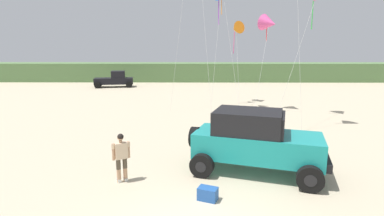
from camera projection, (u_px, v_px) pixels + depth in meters
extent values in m
cube|color=#567A47|center=(174.00, 72.00, 44.45)|extent=(90.00, 6.53, 2.64)
cube|color=teal|center=(257.00, 145.00, 10.43)|extent=(4.75, 3.08, 0.90)
cube|color=teal|center=(307.00, 140.00, 9.86)|extent=(1.56, 1.95, 0.12)
cube|color=black|center=(248.00, 122.00, 10.38)|extent=(2.72, 2.37, 0.80)
cube|color=black|center=(283.00, 125.00, 10.02)|extent=(0.60, 1.62, 0.72)
cube|color=black|center=(326.00, 160.00, 9.79)|extent=(0.73, 1.78, 0.28)
cylinder|color=black|center=(195.00, 137.00, 11.12)|extent=(0.52, 0.83, 0.77)
cylinder|color=black|center=(307.00, 157.00, 10.97)|extent=(0.89, 0.54, 0.84)
cylinder|color=black|center=(307.00, 157.00, 10.97)|extent=(0.46, 0.42, 0.38)
cylinder|color=black|center=(310.00, 179.00, 9.05)|extent=(0.89, 0.54, 0.84)
cylinder|color=black|center=(310.00, 179.00, 9.05)|extent=(0.46, 0.42, 0.38)
cylinder|color=black|center=(216.00, 147.00, 12.04)|extent=(0.89, 0.54, 0.84)
cylinder|color=black|center=(216.00, 147.00, 12.04)|extent=(0.46, 0.42, 0.38)
cylinder|color=black|center=(202.00, 166.00, 10.11)|extent=(0.89, 0.54, 0.84)
cylinder|color=black|center=(202.00, 166.00, 10.11)|extent=(0.46, 0.42, 0.38)
cylinder|color=tan|center=(119.00, 175.00, 9.76)|extent=(0.14, 0.14, 0.49)
cylinder|color=#4C4233|center=(118.00, 164.00, 9.68)|extent=(0.15, 0.15, 0.36)
cube|color=silver|center=(119.00, 180.00, 9.83)|extent=(0.22, 0.28, 0.10)
cylinder|color=tan|center=(125.00, 174.00, 9.86)|extent=(0.14, 0.14, 0.49)
cylinder|color=#4C4233|center=(125.00, 163.00, 9.79)|extent=(0.15, 0.15, 0.36)
cube|color=silver|center=(125.00, 179.00, 9.93)|extent=(0.22, 0.28, 0.10)
cube|color=beige|center=(121.00, 150.00, 9.65)|extent=(0.48, 0.42, 0.54)
cylinder|color=tan|center=(113.00, 152.00, 9.53)|extent=(0.09, 0.09, 0.56)
cylinder|color=beige|center=(113.00, 146.00, 9.49)|extent=(0.11, 0.11, 0.16)
cylinder|color=tan|center=(129.00, 150.00, 9.77)|extent=(0.09, 0.09, 0.56)
cylinder|color=beige|center=(128.00, 144.00, 9.73)|extent=(0.11, 0.11, 0.16)
cylinder|color=tan|center=(121.00, 141.00, 9.59)|extent=(0.10, 0.10, 0.08)
sphere|color=tan|center=(120.00, 137.00, 9.56)|extent=(0.21, 0.21, 0.21)
sphere|color=black|center=(121.00, 137.00, 9.55)|extent=(0.21, 0.21, 0.21)
cube|color=#23519E|center=(208.00, 194.00, 8.59)|extent=(0.65, 0.54, 0.38)
cube|color=black|center=(114.00, 81.00, 36.03)|extent=(4.88, 2.75, 0.76)
cube|color=black|center=(118.00, 74.00, 35.98)|extent=(1.92, 2.08, 0.84)
cylinder|color=black|center=(130.00, 83.00, 37.45)|extent=(0.80, 0.40, 0.76)
cylinder|color=black|center=(129.00, 85.00, 35.43)|extent=(0.80, 0.40, 0.76)
cylinder|color=black|center=(100.00, 83.00, 36.78)|extent=(0.80, 0.40, 0.76)
cylinder|color=black|center=(97.00, 85.00, 34.76)|extent=(0.80, 0.40, 0.76)
cylinder|color=silver|center=(205.00, 26.00, 20.12)|extent=(0.86, 5.71, 11.94)
cylinder|color=silver|center=(298.00, 23.00, 16.65)|extent=(0.24, 4.03, 11.68)
cylinder|color=orange|center=(222.00, 7.00, 23.89)|extent=(0.05, 0.31, 1.26)
cylinder|color=silver|center=(231.00, 50.00, 21.92)|extent=(0.79, 5.37, 8.72)
cone|color=#E04C93|center=(269.00, 23.00, 20.78)|extent=(1.94, 1.67, 1.69)
cylinder|color=red|center=(267.00, 35.00, 20.93)|extent=(0.05, 0.13, 0.91)
cylinder|color=silver|center=(261.00, 69.00, 19.08)|extent=(1.90, 4.70, 6.26)
cylinder|color=silver|center=(183.00, 4.00, 21.33)|extent=(1.78, 3.07, 15.43)
cone|color=orange|center=(236.00, 28.00, 21.84)|extent=(1.45, 1.13, 1.31)
cylinder|color=#E04C93|center=(234.00, 43.00, 22.04)|extent=(0.05, 0.33, 1.60)
cylinder|color=silver|center=(238.00, 70.00, 20.61)|extent=(0.13, 3.65, 5.97)
cylinder|color=purple|center=(219.00, 11.00, 19.21)|extent=(0.05, 0.32, 1.75)
cylinder|color=silver|center=(216.00, 56.00, 17.96)|extent=(0.90, 3.68, 7.96)
cylinder|color=green|center=(312.00, 15.00, 16.02)|extent=(0.05, 0.09, 1.53)
cylinder|color=silver|center=(294.00, 64.00, 15.39)|extent=(2.74, 2.32, 7.24)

